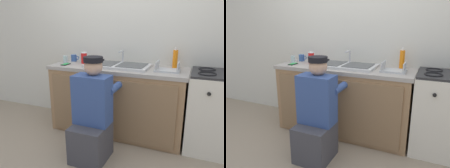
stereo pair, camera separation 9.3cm
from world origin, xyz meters
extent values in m
plane|color=gray|center=(0.00, 0.00, 0.00)|extent=(12.00, 12.00, 0.00)
cube|color=silver|center=(0.00, 0.65, 1.25)|extent=(6.00, 0.10, 2.50)
cube|color=#997551|center=(0.00, 0.30, 0.42)|extent=(1.72, 0.60, 0.85)
cube|color=#866747|center=(-0.41, -0.01, 0.42)|extent=(0.75, 0.02, 0.75)
cube|color=#866747|center=(0.41, -0.01, 0.42)|extent=(0.75, 0.02, 0.75)
cube|color=#9E9993|center=(0.00, 0.30, 0.87)|extent=(1.76, 0.62, 0.04)
cube|color=silver|center=(0.00, 0.30, 0.91)|extent=(0.80, 0.44, 0.03)
cube|color=#4C4F51|center=(-0.19, 0.30, 0.93)|extent=(0.33, 0.35, 0.01)
cube|color=#4C4F51|center=(0.19, 0.30, 0.93)|extent=(0.33, 0.35, 0.01)
cylinder|color=#B7BABF|center=(0.00, 0.49, 0.98)|extent=(0.02, 0.02, 0.18)
cylinder|color=#B7BABF|center=(0.00, 0.41, 1.07)|extent=(0.02, 0.16, 0.02)
cube|color=silver|center=(1.18, 0.30, 0.44)|extent=(0.60, 0.60, 0.89)
cube|color=#262628|center=(1.18, 0.30, 0.90)|extent=(0.59, 0.59, 0.02)
torus|color=black|center=(1.05, 0.18, 0.92)|extent=(0.19, 0.19, 0.02)
torus|color=black|center=(1.05, 0.42, 0.92)|extent=(0.19, 0.19, 0.02)
cylinder|color=black|center=(1.08, -0.01, 0.75)|extent=(0.04, 0.02, 0.04)
cube|color=#3F3F47|center=(-0.03, -0.42, 0.20)|extent=(0.36, 0.40, 0.40)
cube|color=#334C8C|center=(-0.03, -0.36, 0.66)|extent=(0.38, 0.22, 0.52)
sphere|color=tan|center=(-0.03, -0.32, 1.01)|extent=(0.19, 0.19, 0.19)
cylinder|color=black|center=(-0.03, -0.32, 1.08)|extent=(0.20, 0.20, 0.06)
cube|color=black|center=(-0.03, -0.24, 1.06)|extent=(0.13, 0.09, 0.02)
cylinder|color=#334C8C|center=(-0.20, -0.16, 0.75)|extent=(0.08, 0.30, 0.08)
cylinder|color=#334C8C|center=(0.14, -0.16, 0.75)|extent=(0.08, 0.30, 0.08)
cube|color=black|center=(-0.69, 0.16, 0.90)|extent=(0.07, 0.14, 0.01)
cube|color=green|center=(-0.69, 0.16, 0.90)|extent=(0.06, 0.12, 0.00)
cylinder|color=#ADC6CC|center=(-0.77, 0.28, 0.94)|extent=(0.06, 0.06, 0.10)
cylinder|color=orange|center=(0.68, 0.49, 1.00)|extent=(0.06, 0.06, 0.22)
cylinder|color=white|center=(0.68, 0.49, 1.13)|extent=(0.03, 0.03, 0.03)
cube|color=#B2B7BC|center=(0.62, 0.26, 0.90)|extent=(0.28, 0.22, 0.02)
cube|color=#B2B7BC|center=(0.51, 0.26, 0.95)|extent=(0.01, 0.21, 0.10)
cube|color=#B2B7BC|center=(0.74, 0.26, 0.95)|extent=(0.01, 0.21, 0.10)
cylinder|color=red|center=(-0.52, 0.35, 0.96)|extent=(0.08, 0.08, 0.14)
cylinder|color=white|center=(-0.52, 0.35, 1.04)|extent=(0.08, 0.08, 0.01)
cylinder|color=#335699|center=(-0.73, 0.44, 0.94)|extent=(0.08, 0.08, 0.09)
torus|color=#335699|center=(-0.67, 0.44, 0.94)|extent=(0.06, 0.01, 0.06)
camera|label=1|loc=(0.96, -2.26, 1.44)|focal=35.00mm
camera|label=2|loc=(1.04, -2.23, 1.44)|focal=35.00mm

